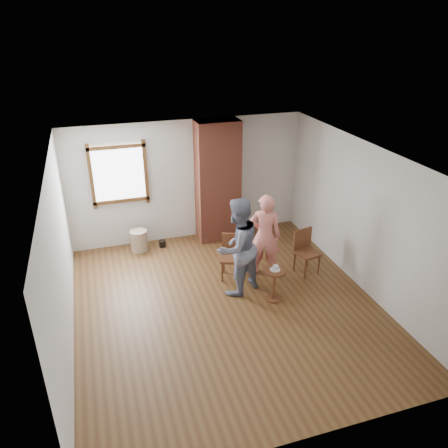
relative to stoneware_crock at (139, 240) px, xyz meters
The scene contains 12 objects.
ground 2.67m from the stoneware_crock, 64.29° to the right, with size 5.50×5.50×0.00m, color brown.
room_shell 2.63m from the stoneware_crock, 58.51° to the right, with size 5.04×5.52×2.62m.
brick_chimney 2.06m from the stoneware_crock, ahead, with size 0.90×0.50×2.60m, color #A8513B.
stoneware_crock is the anchor object (origin of this frame).
dark_pot 0.51m from the stoneware_crock, ahead, with size 0.14×0.14×0.14m, color black.
dining_chair_left 2.18m from the stoneware_crock, 44.81° to the right, with size 0.52×0.52×0.85m.
dining_chair_right 3.43m from the stoneware_crock, 31.51° to the right, with size 0.48×0.48×0.86m.
side_table 3.17m from the stoneware_crock, 51.05° to the right, with size 0.40×0.40×0.60m.
cake_plate 3.19m from the stoneware_crock, 51.05° to the right, with size 0.18×0.18×0.01m, color white.
cake_slice 3.20m from the stoneware_crock, 50.91° to the right, with size 0.08×0.07×0.06m, color white.
man 2.59m from the stoneware_crock, 54.07° to the right, with size 0.87×0.67×1.78m, color #141837.
person_pink 2.75m from the stoneware_crock, 37.29° to the right, with size 0.59×0.39×1.62m, color #F5867A.
Camera 1 is at (-1.87, -5.82, 4.50)m, focal length 35.00 mm.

